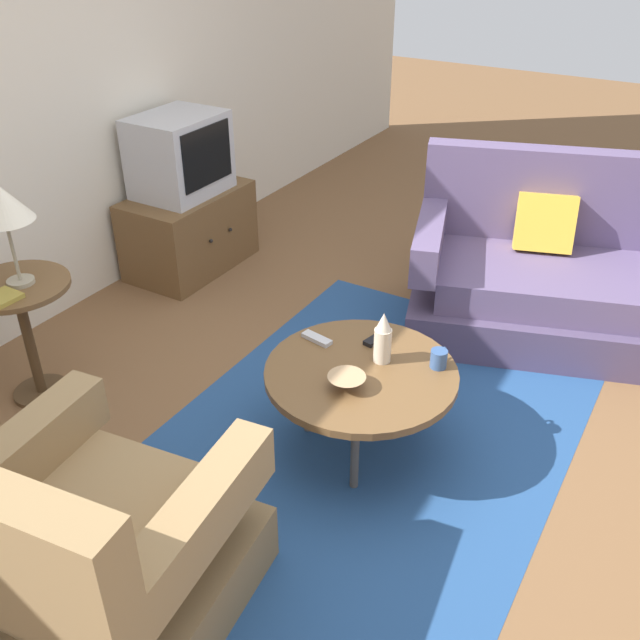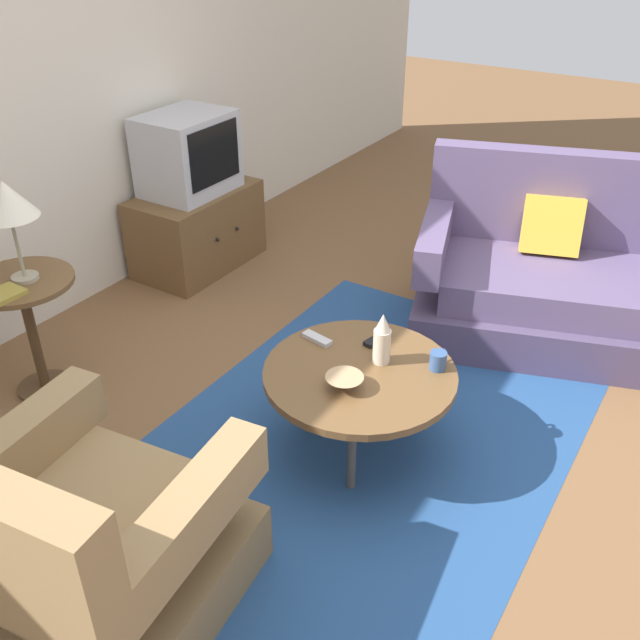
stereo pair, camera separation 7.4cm
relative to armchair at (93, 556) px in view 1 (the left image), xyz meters
The scene contains 15 objects.
ground_plane 1.46m from the armchair, 16.84° to the right, with size 16.00×16.00×0.00m, color brown.
back_wall 2.50m from the armchair, 53.03° to the left, with size 9.00×0.12×2.70m, color beige.
area_rug 1.31m from the armchair, 15.44° to the right, with size 2.69×1.73×0.00m, color navy.
armchair is the anchor object (origin of this frame).
couch 2.80m from the armchair, 16.01° to the right, with size 1.29×1.71×0.95m.
coffee_table 1.28m from the armchair, 15.44° to the right, with size 0.83×0.83×0.42m.
side_table 1.44m from the armchair, 57.84° to the left, with size 0.49×0.49×0.63m.
tv_stand 2.69m from the armchair, 33.04° to the left, with size 0.83×0.52×0.52m.
television 2.73m from the armchair, 33.33° to the left, with size 0.55×0.44×0.49m.
table_lamp 1.59m from the armchair, 56.70° to the left, with size 0.26×0.26×0.48m.
vase 1.41m from the armchair, 15.91° to the right, with size 0.08×0.08×0.24m.
mug 1.56m from the armchair, 23.22° to the right, with size 0.12×0.07×0.08m.
bowl 1.15m from the armchair, 17.58° to the right, with size 0.16×0.16×0.06m.
tv_remote_dark 1.51m from the armchair, 11.19° to the right, with size 0.15×0.08×0.02m.
tv_remote_silver 1.34m from the armchair, ahead, with size 0.07×0.15×0.02m.
Camera 1 is at (-2.33, -1.02, 2.16)m, focal length 39.54 mm.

